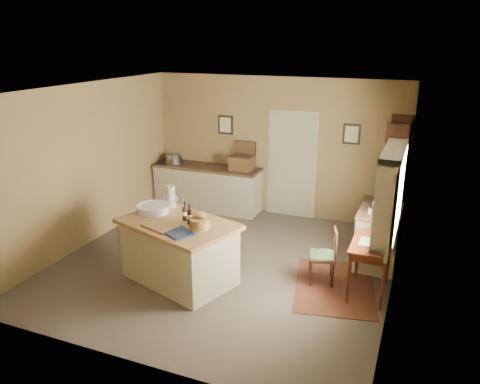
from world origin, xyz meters
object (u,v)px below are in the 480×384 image
(sideboard, at_px, (208,186))
(shelving_unit, at_px, (397,183))
(work_island, at_px, (179,249))
(right_cabinet, at_px, (378,235))
(desk_chair, at_px, (322,256))
(writing_desk, at_px, (371,249))

(sideboard, distance_m, shelving_unit, 3.76)
(work_island, bearing_deg, sideboard, 126.24)
(sideboard, height_order, shelving_unit, shelving_unit)
(right_cabinet, bearing_deg, desk_chair, -124.38)
(work_island, relative_size, desk_chair, 2.31)
(desk_chair, distance_m, right_cabinet, 1.19)
(work_island, height_order, writing_desk, work_island)
(writing_desk, relative_size, right_cabinet, 0.75)
(right_cabinet, height_order, shelving_unit, shelving_unit)
(writing_desk, distance_m, shelving_unit, 1.96)
(writing_desk, bearing_deg, sideboard, 147.66)
(right_cabinet, xyz_separation_m, shelving_unit, (0.16, 0.87, 0.61))
(work_island, distance_m, shelving_unit, 3.81)
(desk_chair, relative_size, shelving_unit, 0.38)
(sideboard, bearing_deg, desk_chair, -37.18)
(sideboard, xyz_separation_m, shelving_unit, (3.70, -0.33, 0.59))
(writing_desk, xyz_separation_m, shelving_unit, (0.16, 1.91, 0.41))
(shelving_unit, bearing_deg, right_cabinet, -100.22)
(sideboard, height_order, writing_desk, sideboard)
(writing_desk, relative_size, shelving_unit, 0.39)
(desk_chair, distance_m, shelving_unit, 2.13)
(desk_chair, bearing_deg, sideboard, 127.68)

